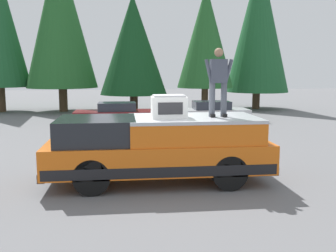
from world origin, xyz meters
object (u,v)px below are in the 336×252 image
Objects in this scene: parked_car_silver at (210,112)px; parked_car_maroon at (116,114)px; person_on_truck_bed at (218,80)px; compressor_unit at (169,107)px; pickup_truck at (159,148)px.

parked_car_silver is 4.96m from parked_car_maroon.
parked_car_silver is (10.56, -2.22, -1.97)m from person_on_truck_bed.
pickup_truck is at bearing 58.07° from compressor_unit.
pickup_truck reaches higher than parked_car_maroon.
person_on_truck_bed is 0.41× the size of parked_car_maroon.
parked_car_maroon is at bearing 14.88° from person_on_truck_bed.
person_on_truck_bed is at bearing -165.12° from parked_car_maroon.
parked_car_silver is at bearing -11.86° from person_on_truck_bed.
compressor_unit is 10.57m from parked_car_maroon.
pickup_truck is 2.24m from person_on_truck_bed.
parked_car_maroon is (10.23, 1.27, -0.29)m from pickup_truck.
parked_car_silver is (10.47, -3.69, -0.29)m from pickup_truck.
compressor_unit is 11.25m from parked_car_silver.
pickup_truck is 3.28× the size of person_on_truck_bed.
compressor_unit is 0.20× the size of parked_car_silver.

